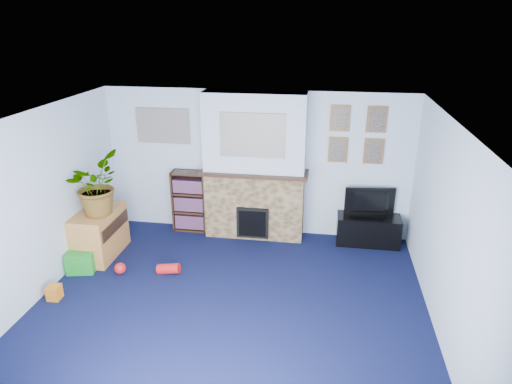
% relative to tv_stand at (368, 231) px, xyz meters
% --- Properties ---
extents(floor, '(5.00, 4.50, 0.01)m').
position_rel_tv_stand_xyz_m(floor, '(-1.86, -2.03, -0.23)').
color(floor, '#0E1235').
rests_on(floor, ground).
extents(ceiling, '(5.00, 4.50, 0.01)m').
position_rel_tv_stand_xyz_m(ceiling, '(-1.86, -2.03, 2.17)').
color(ceiling, white).
rests_on(ceiling, wall_back).
extents(wall_back, '(5.00, 0.04, 2.40)m').
position_rel_tv_stand_xyz_m(wall_back, '(-1.86, 0.22, 0.97)').
color(wall_back, silver).
rests_on(wall_back, ground).
extents(wall_front, '(5.00, 0.04, 2.40)m').
position_rel_tv_stand_xyz_m(wall_front, '(-1.86, -4.28, 0.97)').
color(wall_front, silver).
rests_on(wall_front, ground).
extents(wall_left, '(0.04, 4.50, 2.40)m').
position_rel_tv_stand_xyz_m(wall_left, '(-4.36, -2.03, 0.97)').
color(wall_left, silver).
rests_on(wall_left, ground).
extents(wall_right, '(0.04, 4.50, 2.40)m').
position_rel_tv_stand_xyz_m(wall_right, '(0.64, -2.03, 0.97)').
color(wall_right, silver).
rests_on(wall_right, ground).
extents(chimney_breast, '(1.72, 0.50, 2.40)m').
position_rel_tv_stand_xyz_m(chimney_breast, '(-1.86, 0.02, 0.96)').
color(chimney_breast, brown).
rests_on(chimney_breast, ground).
extents(collage_main, '(1.00, 0.03, 0.68)m').
position_rel_tv_stand_xyz_m(collage_main, '(-1.86, -0.19, 1.55)').
color(collage_main, gray).
rests_on(collage_main, chimney_breast).
extents(collage_left, '(0.90, 0.03, 0.58)m').
position_rel_tv_stand_xyz_m(collage_left, '(-3.41, 0.21, 1.55)').
color(collage_left, gray).
rests_on(collage_left, wall_back).
extents(portrait_tl, '(0.30, 0.03, 0.40)m').
position_rel_tv_stand_xyz_m(portrait_tl, '(-0.56, 0.20, 1.77)').
color(portrait_tl, brown).
rests_on(portrait_tl, wall_back).
extents(portrait_tr, '(0.30, 0.03, 0.40)m').
position_rel_tv_stand_xyz_m(portrait_tr, '(-0.01, 0.20, 1.77)').
color(portrait_tr, brown).
rests_on(portrait_tr, wall_back).
extents(portrait_bl, '(0.30, 0.03, 0.40)m').
position_rel_tv_stand_xyz_m(portrait_bl, '(-0.56, 0.20, 1.27)').
color(portrait_bl, brown).
rests_on(portrait_bl, wall_back).
extents(portrait_br, '(0.30, 0.03, 0.40)m').
position_rel_tv_stand_xyz_m(portrait_br, '(-0.01, 0.20, 1.27)').
color(portrait_br, brown).
rests_on(portrait_br, wall_back).
extents(tv_stand, '(1.00, 0.42, 0.47)m').
position_rel_tv_stand_xyz_m(tv_stand, '(0.00, 0.00, 0.00)').
color(tv_stand, black).
rests_on(tv_stand, ground).
extents(television, '(0.80, 0.20, 0.46)m').
position_rel_tv_stand_xyz_m(television, '(0.00, 0.02, 0.48)').
color(television, black).
rests_on(television, tv_stand).
extents(bookshelf, '(0.58, 0.28, 1.05)m').
position_rel_tv_stand_xyz_m(bookshelf, '(-2.98, 0.08, 0.28)').
color(bookshelf, '#321E12').
rests_on(bookshelf, ground).
extents(sideboard, '(0.52, 0.94, 0.73)m').
position_rel_tv_stand_xyz_m(sideboard, '(-4.10, -1.01, 0.12)').
color(sideboard, '#BC7B3C').
rests_on(sideboard, ground).
extents(potted_plant, '(0.90, 0.97, 0.89)m').
position_rel_tv_stand_xyz_m(potted_plant, '(-4.05, -1.06, 0.95)').
color(potted_plant, '#26661E').
rests_on(potted_plant, sideboard).
extents(mantel_clock, '(0.09, 0.05, 0.13)m').
position_rel_tv_stand_xyz_m(mantel_clock, '(-1.93, -0.03, 1.00)').
color(mantel_clock, gold).
rests_on(mantel_clock, chimney_breast).
extents(mantel_candle, '(0.05, 0.05, 0.17)m').
position_rel_tv_stand_xyz_m(mantel_candle, '(-1.49, -0.03, 1.01)').
color(mantel_candle, '#B2BFC6').
rests_on(mantel_candle, chimney_breast).
extents(mantel_teddy, '(0.14, 0.14, 0.14)m').
position_rel_tv_stand_xyz_m(mantel_teddy, '(-2.40, -0.03, 0.99)').
color(mantel_teddy, gray).
rests_on(mantel_teddy, chimney_breast).
extents(mantel_can, '(0.06, 0.06, 0.12)m').
position_rel_tv_stand_xyz_m(mantel_can, '(-1.23, -0.03, 0.99)').
color(mantel_can, orange).
rests_on(mantel_can, chimney_breast).
extents(green_crate, '(0.44, 0.38, 0.31)m').
position_rel_tv_stand_xyz_m(green_crate, '(-4.16, -1.51, -0.08)').
color(green_crate, '#198C26').
rests_on(green_crate, ground).
extents(toy_ball, '(0.17, 0.17, 0.17)m').
position_rel_tv_stand_xyz_m(toy_ball, '(-3.58, -1.51, -0.14)').
color(toy_ball, red).
rests_on(toy_ball, ground).
extents(toy_block, '(0.17, 0.17, 0.20)m').
position_rel_tv_stand_xyz_m(toy_block, '(-4.16, -2.23, -0.12)').
color(toy_block, orange).
rests_on(toy_block, ground).
extents(toy_tube, '(0.34, 0.15, 0.20)m').
position_rel_tv_stand_xyz_m(toy_tube, '(-2.89, -1.39, -0.15)').
color(toy_tube, red).
rests_on(toy_tube, ground).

